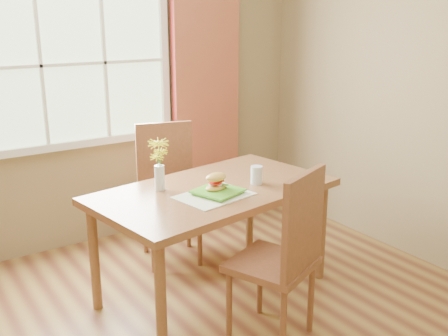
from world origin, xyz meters
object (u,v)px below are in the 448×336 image
object	(u,v)px
chair_far	(168,185)
water_glass	(257,175)
croissant_sandwich	(216,182)
flower_vase	(159,160)
chair_near	(286,251)
dining_table	(214,199)

from	to	relation	value
chair_far	water_glass	world-z (taller)	chair_far
croissant_sandwich	flower_vase	size ratio (longest dim) A/B	0.51
chair_near	water_glass	world-z (taller)	chair_near
water_glass	flower_vase	xyz separation A→B (m)	(-0.60, 0.25, 0.15)
croissant_sandwich	flower_vase	xyz separation A→B (m)	(-0.27, 0.26, 0.13)
dining_table	croissant_sandwich	bearing A→B (deg)	-124.10
dining_table	chair_near	bearing A→B (deg)	-95.80
water_glass	chair_near	bearing A→B (deg)	-112.15
chair_near	flower_vase	world-z (taller)	flower_vase
chair_near	chair_far	bearing A→B (deg)	68.23
water_glass	flower_vase	distance (m)	0.67
dining_table	croissant_sandwich	size ratio (longest dim) A/B	9.86
croissant_sandwich	chair_near	bearing A→B (deg)	-92.97
croissant_sandwich	water_glass	size ratio (longest dim) A/B	1.41
dining_table	flower_vase	size ratio (longest dim) A/B	4.99
chair_far	water_glass	bearing A→B (deg)	-55.73
dining_table	chair_near	size ratio (longest dim) A/B	1.59
dining_table	croissant_sandwich	xyz separation A→B (m)	(-0.05, -0.10, 0.15)
chair_near	water_glass	xyz separation A→B (m)	(0.25, 0.62, 0.25)
croissant_sandwich	flower_vase	world-z (taller)	flower_vase
chair_near	croissant_sandwich	xyz separation A→B (m)	(-0.08, 0.60, 0.26)
croissant_sandwich	water_glass	distance (m)	0.34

